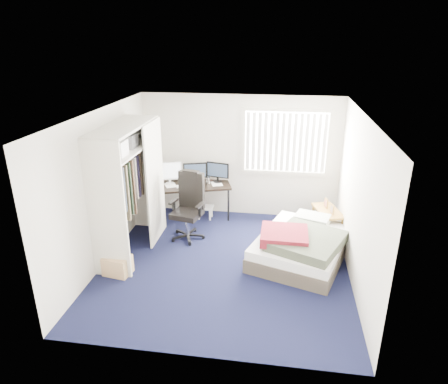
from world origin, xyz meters
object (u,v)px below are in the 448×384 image
desk (193,183)px  office_chair (189,213)px  bed (301,245)px  nightstand (328,213)px

desk → office_chair: office_chair is taller
desk → bed: 2.62m
office_chair → bed: office_chair is taller
desk → office_chair: 0.92m
office_chair → nightstand: bearing=9.4°
nightstand → bed: 1.09m
desk → nightstand: 2.72m
office_chair → nightstand: 2.60m
nightstand → desk: bearing=170.5°
desk → bed: desk is taller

